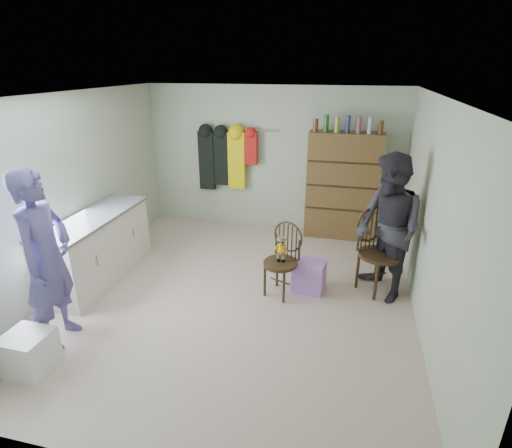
% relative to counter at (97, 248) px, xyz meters
% --- Properties ---
extents(ground_plane, '(5.00, 5.00, 0.00)m').
position_rel_counter_xyz_m(ground_plane, '(1.95, 0.00, -0.47)').
color(ground_plane, beige).
rests_on(ground_plane, ground).
extents(room_walls, '(5.00, 5.00, 5.00)m').
position_rel_counter_xyz_m(room_walls, '(1.95, 0.53, 1.11)').
color(room_walls, beige).
rests_on(room_walls, ground).
extents(counter, '(0.64, 1.86, 0.94)m').
position_rel_counter_xyz_m(counter, '(0.00, 0.00, 0.00)').
color(counter, silver).
rests_on(counter, ground).
extents(plastic_tub, '(0.43, 0.40, 0.40)m').
position_rel_counter_xyz_m(plastic_tub, '(0.38, -1.77, -0.27)').
color(plastic_tub, white).
rests_on(plastic_tub, ground).
extents(chair_front, '(0.56, 0.56, 0.97)m').
position_rel_counter_xyz_m(chair_front, '(2.55, 0.21, 0.07)').
color(chair_front, '#372513').
rests_on(chair_front, ground).
extents(chair_far, '(0.71, 0.71, 1.13)m').
position_rel_counter_xyz_m(chair_far, '(3.71, 0.60, 0.14)').
color(chair_far, '#372513').
rests_on(chair_far, ground).
extents(striped_bag, '(0.44, 0.36, 0.42)m').
position_rel_counter_xyz_m(striped_bag, '(2.89, 0.35, -0.26)').
color(striped_bag, pink).
rests_on(striped_bag, ground).
extents(person_left, '(0.55, 0.76, 1.92)m').
position_rel_counter_xyz_m(person_left, '(0.35, -1.28, 0.49)').
color(person_left, '#595194').
rests_on(person_left, ground).
extents(person_right, '(1.07, 1.14, 1.86)m').
position_rel_counter_xyz_m(person_right, '(3.81, 0.47, 0.46)').
color(person_right, '#2D2B33').
rests_on(person_right, ground).
extents(dresser, '(1.20, 0.39, 2.07)m').
position_rel_counter_xyz_m(dresser, '(3.20, 2.30, 0.44)').
color(dresser, brown).
rests_on(dresser, ground).
extents(coat_rack, '(1.42, 0.12, 1.09)m').
position_rel_counter_xyz_m(coat_rack, '(1.12, 2.38, 0.78)').
color(coat_rack, '#99999E').
rests_on(coat_rack, ground).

